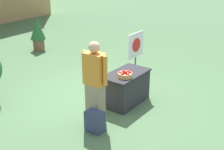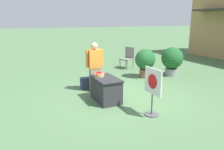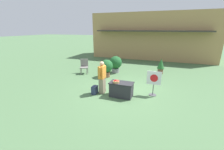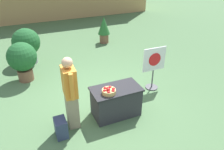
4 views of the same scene
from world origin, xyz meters
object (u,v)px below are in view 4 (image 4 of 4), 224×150
object	(u,v)px
potted_plant_near_left	(22,59)
potted_plant_far_right	(26,44)
person_visitor	(70,93)
backpack	(61,128)
poster_board	(154,66)
display_table	(116,101)
potted_plant_near_right	(104,29)
apple_basket	(109,91)

from	to	relation	value
potted_plant_near_left	potted_plant_far_right	bearing A→B (deg)	80.07
person_visitor	backpack	xyz separation A→B (m)	(-0.33, -0.24, -0.64)
backpack	potted_plant_near_left	world-z (taller)	potted_plant_near_left
backpack	potted_plant_near_left	bearing A→B (deg)	99.74
potted_plant_far_right	poster_board	bearing A→B (deg)	-46.13
person_visitor	potted_plant_far_right	world-z (taller)	person_visitor
person_visitor	potted_plant_far_right	bearing A→B (deg)	101.10
display_table	potted_plant_near_right	size ratio (longest dim) A/B	1.02
display_table	apple_basket	size ratio (longest dim) A/B	3.71
person_visitor	potted_plant_near_left	size ratio (longest dim) A/B	1.38
poster_board	potted_plant_far_right	xyz separation A→B (m)	(-3.08, 3.21, 0.01)
potted_plant_near_right	potted_plant_near_left	bearing A→B (deg)	-148.71
display_table	person_visitor	xyz separation A→B (m)	(-1.04, 0.04, 0.49)
display_table	apple_basket	world-z (taller)	apple_basket
apple_basket	potted_plant_near_left	size ratio (longest dim) A/B	0.26
display_table	potted_plant_far_right	world-z (taller)	potted_plant_far_right
potted_plant_far_right	display_table	bearing A→B (deg)	-67.16
apple_basket	potted_plant_near_right	bearing A→B (deg)	69.40
backpack	potted_plant_far_right	world-z (taller)	potted_plant_far_right
apple_basket	poster_board	bearing A→B (deg)	25.04
potted_plant_far_right	backpack	bearing A→B (deg)	-86.29
display_table	poster_board	xyz separation A→B (m)	(1.45, 0.66, 0.34)
display_table	apple_basket	bearing A→B (deg)	-151.88
poster_board	potted_plant_near_left	xyz separation A→B (m)	(-3.30, 1.95, 0.02)
apple_basket	potted_plant_far_right	size ratio (longest dim) A/B	0.25
person_visitor	potted_plant_near_left	distance (m)	2.70
potted_plant_near_right	potted_plant_far_right	xyz separation A→B (m)	(-3.21, -0.83, 0.09)
person_visitor	apple_basket	bearing A→B (deg)	-9.17
potted_plant_near_left	display_table	bearing A→B (deg)	-54.74
poster_board	person_visitor	bearing A→B (deg)	-75.53
apple_basket	potted_plant_near_left	distance (m)	3.18
backpack	potted_plant_far_right	xyz separation A→B (m)	(-0.26, 4.07, 0.51)
display_table	backpack	bearing A→B (deg)	-171.73
display_table	backpack	xyz separation A→B (m)	(-1.37, -0.20, -0.16)
display_table	person_visitor	bearing A→B (deg)	177.65
person_visitor	potted_plant_near_right	distance (m)	5.35
display_table	backpack	world-z (taller)	display_table
poster_board	potted_plant_near_left	bearing A→B (deg)	-120.10
display_table	potted_plant_far_right	xyz separation A→B (m)	(-1.63, 3.87, 0.35)
backpack	poster_board	xyz separation A→B (m)	(2.82, 0.86, 0.49)
apple_basket	backpack	bearing A→B (deg)	-176.18
apple_basket	backpack	world-z (taller)	apple_basket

